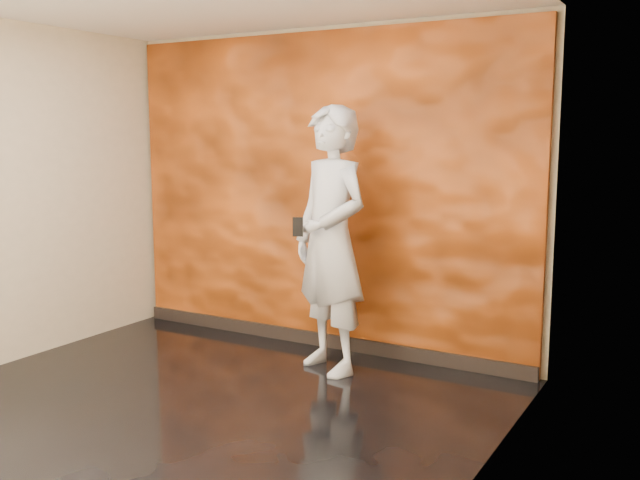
% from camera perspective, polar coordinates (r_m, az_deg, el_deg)
% --- Properties ---
extents(room, '(4.02, 4.02, 2.81)m').
position_cam_1_polar(room, '(4.67, -11.99, 2.31)').
color(room, black).
rests_on(room, ground).
extents(feature_wall, '(3.90, 0.06, 2.75)m').
position_cam_1_polar(feature_wall, '(6.27, 0.04, 3.84)').
color(feature_wall, '#DC5E18').
rests_on(feature_wall, ground).
extents(baseboard, '(3.90, 0.04, 0.12)m').
position_cam_1_polar(baseboard, '(6.47, -0.14, -7.91)').
color(baseboard, black).
rests_on(baseboard, ground).
extents(man, '(0.91, 0.78, 2.11)m').
position_cam_1_polar(man, '(5.61, 0.87, -0.03)').
color(man, '#949BA4').
rests_on(man, ground).
extents(phone, '(0.08, 0.05, 0.15)m').
position_cam_1_polar(phone, '(5.43, -1.79, 1.06)').
color(phone, black).
rests_on(phone, man).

